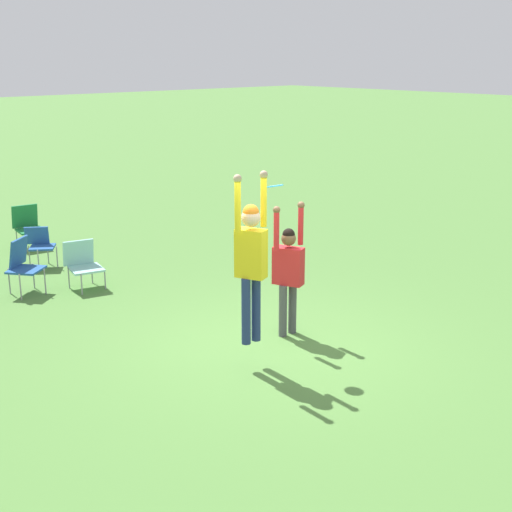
% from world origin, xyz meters
% --- Properties ---
extents(ground_plane, '(120.00, 120.00, 0.00)m').
position_xyz_m(ground_plane, '(0.00, 0.00, 0.00)').
color(ground_plane, '#4C7A38').
extents(person_jumping, '(0.54, 0.43, 2.24)m').
position_xyz_m(person_jumping, '(-0.65, -0.31, 1.55)').
color(person_jumping, navy).
rests_on(person_jumping, ground_plane).
extents(person_defending, '(0.59, 0.48, 1.97)m').
position_xyz_m(person_defending, '(0.50, 0.17, 1.03)').
color(person_defending, '#4C4C51').
rests_on(person_defending, ground_plane).
extents(frisbee, '(0.22, 0.22, 0.06)m').
position_xyz_m(frisbee, '(-0.08, -0.14, 2.33)').
color(frisbee, '#2D9EDB').
extents(camping_chair_0, '(0.63, 0.69, 0.78)m').
position_xyz_m(camping_chair_0, '(-0.64, 5.85, 0.48)').
color(camping_chair_0, gray).
rests_on(camping_chair_0, ground_plane).
extents(camping_chair_1, '(0.61, 0.66, 0.91)m').
position_xyz_m(camping_chair_1, '(-0.17, 7.38, 0.50)').
color(camping_chair_1, gray).
rests_on(camping_chair_1, ground_plane).
extents(camping_chair_2, '(0.73, 0.81, 0.95)m').
position_xyz_m(camping_chair_2, '(-1.56, 4.59, 0.55)').
color(camping_chair_2, gray).
rests_on(camping_chair_2, ground_plane).
extents(camping_chair_3, '(0.65, 0.69, 0.84)m').
position_xyz_m(camping_chair_3, '(-0.65, 4.15, 0.47)').
color(camping_chair_3, gray).
rests_on(camping_chair_3, ground_plane).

